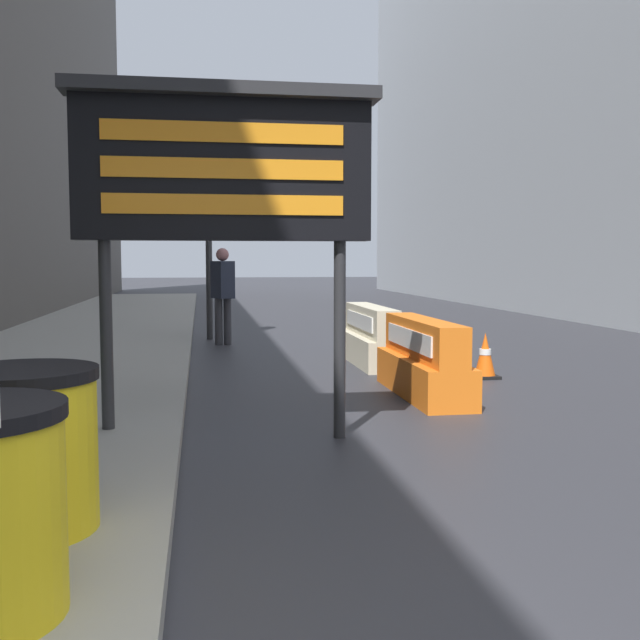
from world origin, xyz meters
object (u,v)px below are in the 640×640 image
at_px(jersey_barrier_cream, 371,338).
at_px(pedestrian_worker, 223,288).
at_px(message_board, 224,169).
at_px(traffic_cone_near, 485,356).
at_px(barrel_drum_middle, 22,449).
at_px(jersey_barrier_orange_near, 423,362).
at_px(traffic_light_near_curb, 208,200).

xyz_separation_m(jersey_barrier_cream, pedestrian_worker, (-2.03, 2.75, 0.64)).
bearing_deg(pedestrian_worker, message_board, 155.40).
relative_size(traffic_cone_near, pedestrian_worker, 0.34).
xyz_separation_m(barrel_drum_middle, jersey_barrier_orange_near, (3.31, 4.03, -0.18)).
distance_m(barrel_drum_middle, traffic_cone_near, 6.75).
bearing_deg(jersey_barrier_orange_near, barrel_drum_middle, -129.40).
height_order(message_board, pedestrian_worker, message_board).
bearing_deg(traffic_cone_near, jersey_barrier_orange_near, -137.27).
bearing_deg(jersey_barrier_orange_near, traffic_cone_near, 42.73).
distance_m(jersey_barrier_cream, traffic_light_near_curb, 4.78).
relative_size(message_board, pedestrian_worker, 1.70).
bearing_deg(jersey_barrier_orange_near, message_board, -141.26).
xyz_separation_m(traffic_light_near_curb, pedestrian_worker, (0.22, -0.83, -1.60)).
bearing_deg(traffic_cone_near, barrel_drum_middle, -131.18).
bearing_deg(pedestrian_worker, traffic_cone_near, -166.66).
height_order(message_board, jersey_barrier_cream, message_board).
bearing_deg(traffic_light_near_curb, barrel_drum_middle, -95.93).
relative_size(jersey_barrier_orange_near, pedestrian_worker, 1.24).
bearing_deg(pedestrian_worker, traffic_light_near_curb, -8.08).
bearing_deg(message_board, jersey_barrier_orange_near, 38.74).
bearing_deg(traffic_light_near_curb, pedestrian_worker, -74.97).
distance_m(jersey_barrier_cream, traffic_cone_near, 1.90).
xyz_separation_m(traffic_cone_near, pedestrian_worker, (-3.16, 4.28, 0.72)).
bearing_deg(jersey_barrier_cream, jersey_barrier_orange_near, -90.00).
relative_size(jersey_barrier_cream, pedestrian_worker, 1.24).
xyz_separation_m(jersey_barrier_orange_near, pedestrian_worker, (-2.03, 5.32, 0.63)).
relative_size(message_board, jersey_barrier_orange_near, 1.37).
distance_m(jersey_barrier_orange_near, traffic_light_near_curb, 6.91).
relative_size(jersey_barrier_cream, traffic_light_near_curb, 0.59).
bearing_deg(jersey_barrier_cream, message_board, -117.01).
bearing_deg(jersey_barrier_cream, traffic_light_near_curb, 122.24).
bearing_deg(traffic_cone_near, traffic_light_near_curb, 123.52).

